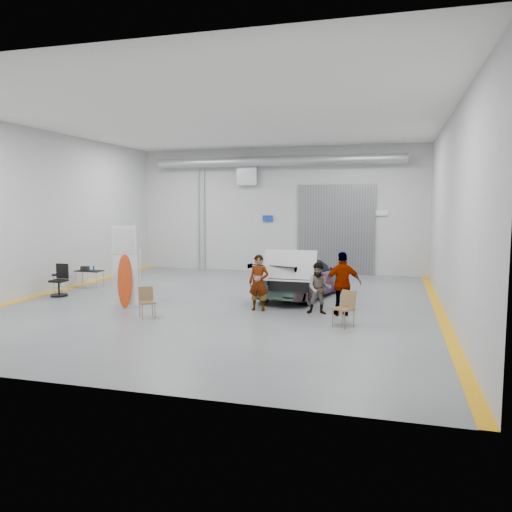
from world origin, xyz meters
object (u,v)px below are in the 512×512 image
(person_b, at_px, (319,288))
(person_c, at_px, (343,284))
(shop_stool, at_px, (57,284))
(office_chair, at_px, (60,282))
(surfboard_display, at_px, (123,273))
(work_table, at_px, (88,270))
(folding_chair_near, at_px, (148,308))
(person_a, at_px, (259,283))
(folding_chair_far, at_px, (343,316))
(sedan_car, at_px, (303,276))

(person_b, bearing_deg, person_c, -3.93)
(shop_stool, xyz_separation_m, office_chair, (0.37, -0.32, 0.13))
(surfboard_display, height_order, shop_stool, surfboard_display)
(person_b, xyz_separation_m, surfboard_display, (-6.15, -0.76, 0.35))
(surfboard_display, bearing_deg, work_table, 121.51)
(work_table, bearing_deg, surfboard_display, -42.85)
(person_c, relative_size, office_chair, 1.68)
(folding_chair_near, distance_m, office_chair, 5.22)
(office_chair, bearing_deg, folding_chair_near, -27.39)
(office_chair, bearing_deg, work_table, 93.78)
(person_a, xyz_separation_m, person_c, (2.58, 0.00, 0.08))
(folding_chair_far, bearing_deg, person_a, -173.86)
(person_b, xyz_separation_m, work_table, (-9.60, 2.43, -0.12))
(person_b, distance_m, person_c, 0.72)
(surfboard_display, height_order, work_table, surfboard_display)
(sedan_car, height_order, work_table, sedan_car)
(folding_chair_near, distance_m, folding_chair_far, 5.62)
(person_b, relative_size, surfboard_display, 0.56)
(shop_stool, relative_size, office_chair, 0.65)
(folding_chair_far, xyz_separation_m, shop_stool, (-10.65, 2.19, 0.06))
(shop_stool, distance_m, office_chair, 0.51)
(person_b, relative_size, office_chair, 1.38)
(sedan_car, relative_size, surfboard_display, 1.77)
(person_b, xyz_separation_m, person_c, (0.70, 0.00, 0.17))
(sedan_car, relative_size, person_c, 2.60)
(work_table, height_order, office_chair, office_chair)
(person_a, distance_m, person_b, 1.89)
(person_a, height_order, shop_stool, person_a)
(work_table, bearing_deg, sedan_car, 2.26)
(folding_chair_near, xyz_separation_m, folding_chair_far, (5.60, 0.43, 0.03))
(office_chair, bearing_deg, sedan_car, 14.19)
(folding_chair_near, distance_m, shop_stool, 5.69)
(folding_chair_near, relative_size, folding_chair_far, 0.91)
(surfboard_display, bearing_deg, sedan_car, 18.87)
(surfboard_display, distance_m, folding_chair_far, 7.09)
(person_b, bearing_deg, sedan_car, 105.95)
(person_c, height_order, folding_chair_near, person_c)
(folding_chair_far, distance_m, shop_stool, 10.87)
(shop_stool, distance_m, work_table, 1.70)
(work_table, bearing_deg, person_b, -14.23)
(person_b, distance_m, surfboard_display, 6.20)
(person_c, height_order, work_table, person_c)
(sedan_car, height_order, folding_chair_far, sedan_car)
(folding_chair_far, bearing_deg, person_b, 154.75)
(sedan_car, distance_m, folding_chair_near, 5.96)
(sedan_car, distance_m, shop_stool, 9.02)
(office_chair, bearing_deg, person_b, -3.97)
(surfboard_display, bearing_deg, shop_stool, 141.48)
(work_table, distance_m, office_chair, 2.00)
(surfboard_display, distance_m, work_table, 4.73)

